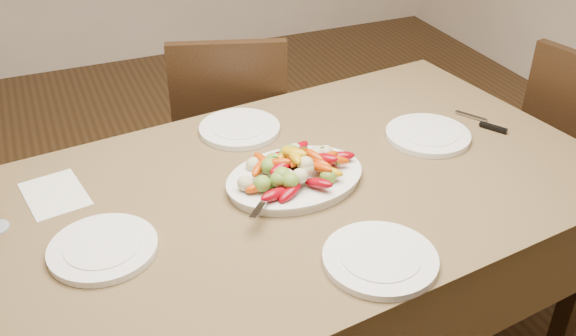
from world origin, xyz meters
The scene contains 11 objects.
dining_table centered at (0.12, 0.05, 0.38)m, with size 1.84×1.04×0.76m, color brown.
chair_far centered at (0.22, 0.87, 0.47)m, with size 0.42×0.42×0.95m, color black, non-canonical shape.
serving_platter centered at (0.14, 0.06, 0.77)m, with size 0.39×0.29×0.02m, color white.
roasted_vegetables centered at (0.14, 0.06, 0.83)m, with size 0.32×0.22×0.09m, color maroon, non-canonical shape.
serving_spoon centered at (0.08, 0.02, 0.81)m, with size 0.28×0.06×0.03m, color #9EA0A8, non-canonical shape.
plate_left centered at (-0.40, -0.03, 0.77)m, with size 0.26×0.26×0.02m, color white.
plate_right centered at (0.63, 0.14, 0.77)m, with size 0.26×0.26×0.02m, color white.
plate_far centered at (0.10, 0.41, 0.77)m, with size 0.26×0.26×0.02m, color white.
plate_near centered at (0.20, -0.32, 0.77)m, with size 0.27×0.27×0.02m, color white.
menu_card centered at (-0.48, 0.27, 0.76)m, with size 0.15×0.21×0.00m, color silver.
table_knife centered at (0.85, 0.14, 0.76)m, with size 0.02×0.20×0.01m, color #9EA0A8, non-canonical shape.
Camera 1 is at (-0.46, -1.31, 1.76)m, focal length 40.00 mm.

